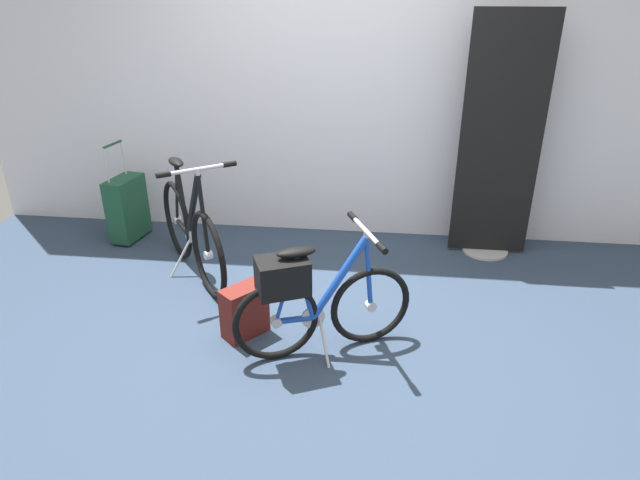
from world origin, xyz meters
TOP-DOWN VIEW (x-y plane):
  - ground_plane at (0.00, 0.00)m, footprint 6.07×6.07m
  - back_wall at (0.00, 1.71)m, footprint 6.07×0.10m
  - floor_banner_stand at (1.27, 1.38)m, footprint 0.60×0.36m
  - folding_bike_foreground at (0.04, -0.11)m, footprint 1.00×0.59m
  - display_bike_left at (-0.95, 0.75)m, footprint 0.83×1.08m
  - rolling_suitcase at (-1.70, 1.28)m, footprint 0.24×0.38m
  - backpack_on_floor at (-0.39, 0.03)m, footprint 0.29×0.30m

SIDE VIEW (x-z plane):
  - ground_plane at x=0.00m, z-range 0.00..0.00m
  - backpack_on_floor at x=-0.39m, z-range 0.00..0.32m
  - rolling_suitcase at x=-1.70m, z-range -0.13..0.70m
  - display_bike_left at x=-0.95m, z-range -0.11..0.81m
  - folding_bike_foreground at x=0.04m, z-range -0.01..0.75m
  - floor_banner_stand at x=1.27m, z-range -0.09..1.75m
  - back_wall at x=0.00m, z-range 0.00..2.76m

